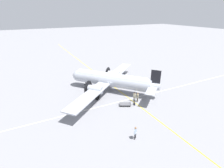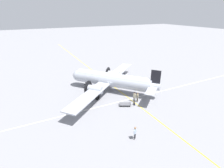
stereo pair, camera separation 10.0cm
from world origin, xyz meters
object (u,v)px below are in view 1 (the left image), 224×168
airliner_main (110,80)px  passenger_boarding (138,96)px  baggage_cart (125,104)px  ramp_agent (135,96)px  crew_foreground (135,132)px  suitcase_near_door (134,104)px

airliner_main → passenger_boarding: bearing=159.4°
airliner_main → baggage_cart: size_ratio=9.60×
ramp_agent → baggage_cart: (-0.47, 2.17, -0.91)m
crew_foreground → baggage_cart: (7.81, -3.31, -0.83)m
baggage_cart → suitcase_near_door: bearing=-174.4°
ramp_agent → suitcase_near_door: bearing=137.4°
airliner_main → suitcase_near_door: 7.48m
passenger_boarding → suitcase_near_door: 1.64m
ramp_agent → crew_foreground: bearing=138.0°
airliner_main → passenger_boarding: airliner_main is taller
airliner_main → crew_foreground: size_ratio=11.91×
passenger_boarding → suitcase_near_door: size_ratio=3.26×
airliner_main → ramp_agent: (-6.03, -1.76, -1.24)m
crew_foreground → passenger_boarding: crew_foreground is taller
airliner_main → suitcase_near_door: size_ratio=40.21×
passenger_boarding → ramp_agent: size_ratio=0.92×
airliner_main → crew_foreground: 14.83m
ramp_agent → suitcase_near_door: ramp_agent is taller
baggage_cart → crew_foreground: bearing=94.6°
airliner_main → ramp_agent: airliner_main is taller
airliner_main → baggage_cart: bearing=136.3°
passenger_boarding → baggage_cart: passenger_boarding is taller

